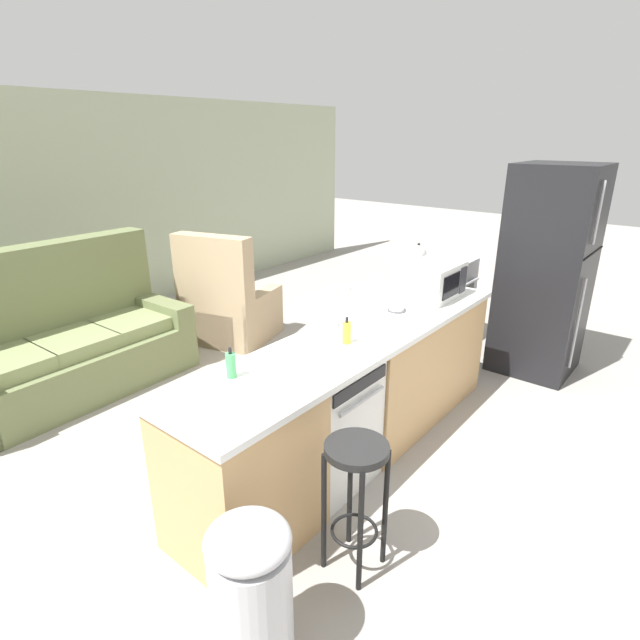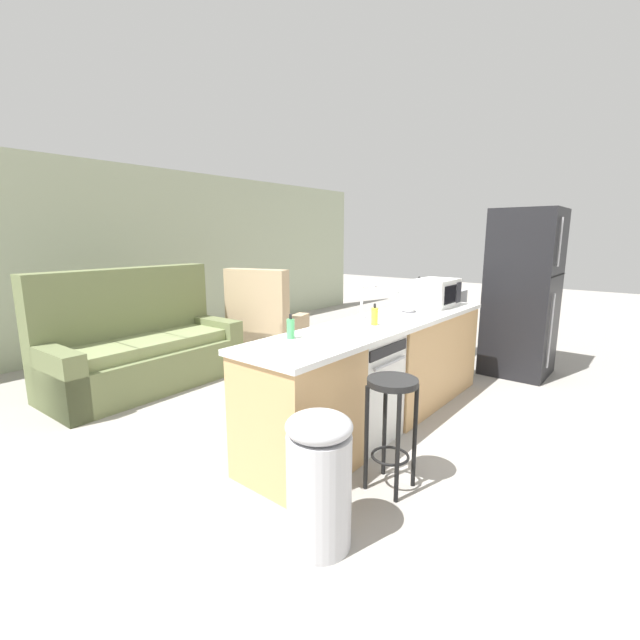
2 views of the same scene
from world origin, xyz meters
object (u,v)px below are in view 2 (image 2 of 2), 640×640
couch (140,350)px  armchair (265,332)px  soap_bottle (375,316)px  dish_soap_bottle (291,328)px  trash_bin (319,479)px  paper_towel_roll (410,298)px  refrigerator (522,293)px  microwave (435,293)px  stove_range (432,324)px  bar_stool (392,410)px  dishwasher (355,387)px  kettle (419,285)px

couch → armchair: (1.63, -0.27, -0.04)m
soap_bottle → dish_soap_bottle: bearing=165.1°
trash_bin → armchair: bearing=50.7°
paper_towel_roll → trash_bin: bearing=-163.9°
refrigerator → microwave: bearing=155.0°
stove_range → paper_towel_roll: 1.82m
soap_bottle → paper_towel_roll: bearing=5.5°
refrigerator → soap_bottle: size_ratio=10.87×
trash_bin → couch: couch is taller
microwave → bar_stool: microwave is taller
armchair → paper_towel_roll: bearing=-95.8°
stove_range → microwave: 1.43m
refrigerator → bar_stool: refrigerator is taller
couch → stove_range: bearing=-33.2°
refrigerator → paper_towel_roll: refrigerator is taller
dishwasher → soap_bottle: size_ratio=4.77×
microwave → armchair: (-0.25, 2.28, -0.69)m
refrigerator → soap_bottle: (-2.38, 0.52, 0.02)m
microwave → stove_range: bearing=25.0°
dish_soap_bottle → soap_bottle: bearing=-14.9°
paper_towel_roll → bar_stool: size_ratio=0.38×
paper_towel_roll → dish_soap_bottle: 1.52m
bar_stool → refrigerator: bearing=0.8°
paper_towel_roll → bar_stool: bearing=-155.8°
paper_towel_roll → soap_bottle: 0.74m
armchair → stove_range: bearing=-50.5°
bar_stool → couch: couch is taller
microwave → bar_stool: (-1.88, -0.59, -0.50)m
soap_bottle → refrigerator: bearing=-12.3°
dishwasher → soap_bottle: bearing=-7.7°
armchair → bar_stool: bearing=-119.7°
refrigerator → couch: size_ratio=0.94×
stove_range → dishwasher: bearing=-168.1°
couch → armchair: bearing=-9.3°
couch → bar_stool: bearing=-90.1°
stove_range → soap_bottle: bearing=-166.4°
dishwasher → microwave: 1.55m
dish_soap_bottle → couch: couch is taller
trash_bin → dishwasher: bearing=26.2°
trash_bin → armchair: 3.67m
kettle → bar_stool: size_ratio=0.28×
dishwasher → stove_range: stove_range is taller
dishwasher → bar_stool: 0.75m
trash_bin → couch: bearing=77.3°
stove_range → couch: 3.64m
refrigerator → trash_bin: bearing=-179.7°
dishwasher → kettle: kettle is taller
dishwasher → paper_towel_roll: 1.13m
dish_soap_bottle → trash_bin: dish_soap_bottle is taller
kettle → dish_soap_bottle: bearing=-170.5°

